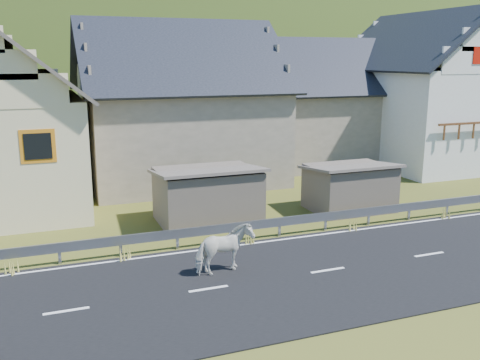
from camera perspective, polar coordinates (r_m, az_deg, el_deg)
name	(u,v)px	position (r m, az deg, el deg)	size (l,w,h in m)	color
ground	(328,271)	(17.59, 9.33, -9.60)	(160.00, 160.00, 0.00)	#383D13
road	(328,271)	(17.58, 9.33, -9.54)	(60.00, 7.00, 0.04)	black
lane_markings	(328,270)	(17.58, 9.33, -9.47)	(60.00, 6.60, 0.01)	silver
guardrail	(280,222)	(20.47, 4.25, -4.53)	(28.10, 0.09, 0.75)	#93969B
shed_left	(207,196)	(22.16, -3.51, -1.71)	(4.30, 3.30, 2.40)	#695C4F
shed_right	(349,188)	(24.41, 11.59, -0.82)	(3.80, 2.90, 2.20)	#695C4F
house_stone_a	(178,96)	(29.97, -6.63, 8.90)	(10.80, 9.80, 8.90)	gray
house_stone_b	(320,96)	(35.58, 8.55, 8.83)	(9.80, 8.80, 8.10)	gray
house_white	(427,84)	(36.46, 19.34, 9.65)	(8.80, 10.80, 9.70)	silver
mountain	(81,136)	(196.28, -16.65, 4.57)	(440.00, 280.00, 260.00)	#213711
horse	(224,249)	(16.91, -1.70, -7.39)	(1.84, 0.84, 1.56)	silver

